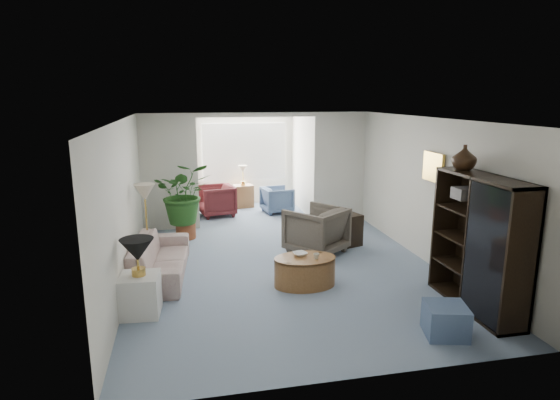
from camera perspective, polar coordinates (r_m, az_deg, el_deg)
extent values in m
plane|color=#88A1B4|center=(7.75, 0.93, -8.93)|extent=(6.00, 6.00, 0.00)
plane|color=#88A1B4|center=(11.59, -3.58, -1.59)|extent=(2.60, 2.60, 0.00)
cube|color=silver|center=(10.15, -13.43, 3.25)|extent=(1.20, 0.12, 2.50)
cube|color=silver|center=(10.74, 7.31, 4.00)|extent=(1.20, 0.12, 2.50)
cube|color=silver|center=(10.16, -2.84, 10.40)|extent=(2.60, 0.12, 0.10)
cube|color=white|center=(12.39, -4.40, 5.92)|extent=(2.20, 0.02, 1.50)
cube|color=white|center=(12.36, -4.38, 5.90)|extent=(2.20, 0.02, 1.50)
cube|color=#AFA78C|center=(8.11, 18.38, 3.86)|extent=(0.04, 0.50, 0.40)
imported|color=beige|center=(7.78, -14.51, -6.91)|extent=(0.96, 2.09, 0.59)
cube|color=white|center=(6.55, -16.76, -11.07)|extent=(0.54, 0.54, 0.55)
cone|color=black|center=(6.33, -17.12, -5.87)|extent=(0.44, 0.44, 0.30)
cone|color=beige|center=(8.21, -16.26, 0.92)|extent=(0.36, 0.36, 0.28)
cylinder|color=#915F34|center=(7.20, 3.06, -8.74)|extent=(1.18, 1.18, 0.45)
imported|color=white|center=(7.19, 2.49, -6.63)|extent=(0.26, 0.26, 0.05)
imported|color=beige|center=(7.06, 4.48, -6.90)|extent=(0.11, 0.11, 0.08)
imported|color=#655B4F|center=(8.60, 4.45, -3.70)|extent=(1.32, 1.32, 0.87)
cube|color=black|center=(9.12, 8.14, -3.66)|extent=(0.61, 0.55, 0.61)
cube|color=black|center=(6.79, 23.22, -4.91)|extent=(0.44, 1.65, 1.84)
imported|color=#301E10|center=(6.97, 21.67, 4.88)|extent=(0.33, 0.33, 0.35)
cube|color=slate|center=(6.15, 19.64, -13.72)|extent=(0.59, 0.59, 0.39)
cylinder|color=brown|center=(9.70, -11.46, -3.70)|extent=(0.40, 0.40, 0.32)
imported|color=#25561D|center=(9.51, -11.67, 0.84)|extent=(1.12, 0.97, 1.25)
imported|color=slate|center=(11.56, -0.35, 0.03)|extent=(0.81, 0.79, 0.64)
imported|color=#561D22|center=(11.35, -7.79, -0.06)|extent=(0.94, 0.92, 0.75)
cube|color=#915F34|center=(12.17, -4.52, 0.49)|extent=(0.53, 0.45, 0.58)
cube|color=#3B3937|center=(6.59, 23.80, -3.94)|extent=(0.30, 0.26, 0.16)
cube|color=#312C26|center=(6.25, 25.79, -0.74)|extent=(0.30, 0.26, 0.16)
cube|color=#605C5A|center=(6.88, 21.79, 0.76)|extent=(0.30, 0.26, 0.16)
cube|color=#2A2724|center=(6.43, 25.52, -8.76)|extent=(0.30, 0.26, 0.16)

